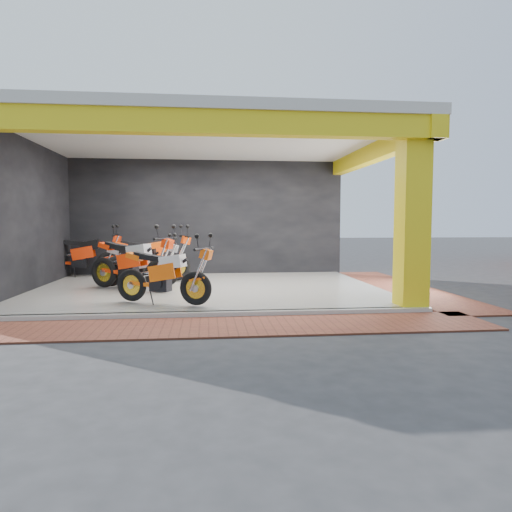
{
  "coord_description": "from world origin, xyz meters",
  "views": [
    {
      "loc": [
        -0.01,
        -8.81,
        1.63
      ],
      "look_at": [
        1.05,
        1.11,
        0.9
      ],
      "focal_mm": 32.0,
      "sensor_mm": 36.0,
      "label": 1
    }
  ],
  "objects": [
    {
      "name": "moto_row_c",
      "position": [
        -0.79,
        3.14,
        0.81
      ],
      "size": [
        2.48,
        1.55,
        1.42
      ],
      "primitive_type": null,
      "rotation": [
        0.0,
        0.0,
        0.32
      ],
      "color": "#FF460A",
      "rests_on": "showroom_floor"
    },
    {
      "name": "left_wall",
      "position": [
        -4.1,
        2.0,
        1.75
      ],
      "size": [
        0.2,
        6.2,
        3.5
      ],
      "primitive_type": "cube",
      "color": "black",
      "rests_on": "ground"
    },
    {
      "name": "moto_hero",
      "position": [
        -0.23,
        -0.5,
        0.74
      ],
      "size": [
        2.22,
        1.58,
        1.28
      ],
      "primitive_type": null,
      "rotation": [
        0.0,
        0.0,
        -0.43
      ],
      "color": "#F95E0A",
      "rests_on": "showroom_floor"
    },
    {
      "name": "floor_kerb",
      "position": [
        0.0,
        -1.02,
        0.05
      ],
      "size": [
        8.0,
        0.2,
        0.1
      ],
      "primitive_type": "cube",
      "color": "beige",
      "rests_on": "ground"
    },
    {
      "name": "header_beam_right",
      "position": [
        4.0,
        2.0,
        3.3
      ],
      "size": [
        0.3,
        6.4,
        0.4
      ],
      "primitive_type": "cube",
      "color": "yellow",
      "rests_on": "corner_column"
    },
    {
      "name": "paver_right",
      "position": [
        4.8,
        2.0,
        0.01
      ],
      "size": [
        1.4,
        7.0,
        0.03
      ],
      "primitive_type": "cube",
      "color": "brown",
      "rests_on": "ground"
    },
    {
      "name": "moto_row_d",
      "position": [
        -2.8,
        4.5,
        0.81
      ],
      "size": [
        2.33,
        0.91,
        1.42
      ],
      "primitive_type": null,
      "rotation": [
        0.0,
        0.0,
        0.02
      ],
      "color": "red",
      "rests_on": "showroom_floor"
    },
    {
      "name": "moto_row_b",
      "position": [
        -1.0,
        2.1,
        0.72
      ],
      "size": [
        2.09,
        1.0,
        1.23
      ],
      "primitive_type": null,
      "rotation": [
        0.0,
        0.0,
        -0.13
      ],
      "color": "#9E9FA5",
      "rests_on": "showroom_floor"
    },
    {
      "name": "showroom_floor",
      "position": [
        0.0,
        2.0,
        0.05
      ],
      "size": [
        8.0,
        6.0,
        0.1
      ],
      "primitive_type": "cube",
      "color": "beige",
      "rests_on": "ground"
    },
    {
      "name": "back_wall",
      "position": [
        0.0,
        5.1,
        1.75
      ],
      "size": [
        8.2,
        0.2,
        3.5
      ],
      "primitive_type": "cube",
      "color": "black",
      "rests_on": "ground"
    },
    {
      "name": "moto_row_a",
      "position": [
        -1.08,
        1.32,
        0.81
      ],
      "size": [
        2.46,
        1.88,
        1.43
      ],
      "primitive_type": null,
      "rotation": [
        0.0,
        0.0,
        -0.5
      ],
      "color": "#F5350A",
      "rests_on": "showroom_floor"
    },
    {
      "name": "header_beam_front",
      "position": [
        0.0,
        -1.0,
        3.3
      ],
      "size": [
        8.4,
        0.3,
        0.4
      ],
      "primitive_type": "cube",
      "color": "yellow",
      "rests_on": "corner_column"
    },
    {
      "name": "ground",
      "position": [
        0.0,
        0.0,
        0.0
      ],
      "size": [
        80.0,
        80.0,
        0.0
      ],
      "primitive_type": "plane",
      "color": "#2D2D30",
      "rests_on": "ground"
    },
    {
      "name": "paver_front",
      "position": [
        0.0,
        -1.8,
        0.01
      ],
      "size": [
        9.0,
        1.4,
        0.03
      ],
      "primitive_type": "cube",
      "color": "brown",
      "rests_on": "ground"
    },
    {
      "name": "showroom_ceiling",
      "position": [
        0.0,
        2.0,
        3.6
      ],
      "size": [
        8.4,
        6.4,
        0.2
      ],
      "primitive_type": "cube",
      "color": "beige",
      "rests_on": "corner_column"
    },
    {
      "name": "corner_column",
      "position": [
        3.75,
        -0.75,
        1.75
      ],
      "size": [
        0.5,
        0.5,
        3.5
      ],
      "primitive_type": "cube",
      "color": "yellow",
      "rests_on": "ground"
    }
  ]
}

